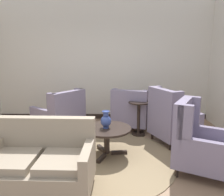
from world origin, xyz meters
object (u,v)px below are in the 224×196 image
object	(u,v)px
settee	(40,163)
armchair_near_sideboard	(61,116)
coffee_table	(107,133)
armchair_near_window	(171,120)
porcelain_vase	(106,120)
armchair_beside_settee	(131,112)
side_table	(139,115)
armchair_back_corner	(201,144)

from	to	relation	value
settee	armchair_near_sideboard	size ratio (longest dim) A/B	1.13
coffee_table	armchair_near_window	bearing A→B (deg)	25.76
porcelain_vase	armchair_near_window	world-z (taller)	armchair_near_window
porcelain_vase	coffee_table	bearing A→B (deg)	48.17
armchair_beside_settee	side_table	xyz separation A→B (m)	(0.14, -0.37, 0.02)
coffee_table	settee	bearing A→B (deg)	-127.25
armchair_near_window	side_table	world-z (taller)	armchair_near_window
porcelain_vase	armchair_back_corner	bearing A→B (deg)	-21.28
porcelain_vase	armchair_near_sideboard	world-z (taller)	armchair_near_sideboard
coffee_table	armchair_beside_settee	size ratio (longest dim) A/B	0.86
settee	armchair_near_sideboard	bearing A→B (deg)	97.42
settee	armchair_beside_settee	distance (m)	2.79
armchair_back_corner	settee	bearing A→B (deg)	130.70
armchair_beside_settee	armchair_near_sideboard	size ratio (longest dim) A/B	0.81
armchair_back_corner	side_table	world-z (taller)	armchair_back_corner
coffee_table	armchair_beside_settee	bearing A→B (deg)	69.45
armchair_back_corner	armchair_near_sideboard	size ratio (longest dim) A/B	0.91
armchair_near_window	armchair_near_sideboard	world-z (taller)	armchair_near_window
settee	armchair_beside_settee	world-z (taller)	armchair_beside_settee
coffee_table	settee	xyz separation A→B (m)	(-0.82, -1.08, -0.01)
settee	armchair_near_window	distance (m)	2.66
armchair_near_window	side_table	bearing A→B (deg)	31.82
coffee_table	armchair_near_sideboard	distance (m)	1.49
porcelain_vase	armchair_near_window	xyz separation A→B (m)	(1.26, 0.62, -0.18)
armchair_back_corner	armchair_near_sideboard	xyz separation A→B (m)	(-2.44, 1.63, -0.04)
porcelain_vase	armchair_beside_settee	world-z (taller)	armchair_beside_settee
armchair_near_window	coffee_table	bearing A→B (deg)	91.49
settee	side_table	xyz separation A→B (m)	(1.47, 2.08, 0.04)
armchair_near_sideboard	coffee_table	bearing A→B (deg)	82.08
coffee_table	settee	world-z (taller)	settee
armchair_near_window	settee	bearing A→B (deg)	104.82
side_table	armchair_near_sideboard	bearing A→B (deg)	177.82
porcelain_vase	side_table	bearing A→B (deg)	56.74
armchair_near_window	side_table	xyz separation A→B (m)	(-0.59, 0.40, -0.02)
settee	armchair_back_corner	bearing A→B (deg)	14.48
armchair_beside_settee	porcelain_vase	bearing A→B (deg)	85.50
armchair_back_corner	armchair_near_window	xyz separation A→B (m)	(-0.16, 1.17, 0.01)
coffee_table	armchair_beside_settee	distance (m)	1.47
coffee_table	armchair_near_window	distance (m)	1.39
porcelain_vase	settee	world-z (taller)	settee
armchair_near_sideboard	side_table	size ratio (longest dim) A/B	1.62
coffee_table	armchair_near_sideboard	world-z (taller)	armchair_near_sideboard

